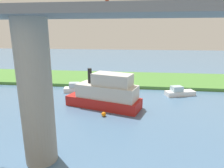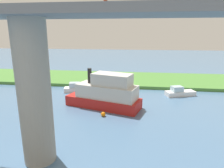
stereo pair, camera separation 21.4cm
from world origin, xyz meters
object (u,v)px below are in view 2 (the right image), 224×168
bridge_pylon (35,94)px  marker_buoy (103,114)px  skiff_small (179,92)px  mooring_post (118,81)px  riverboat_paddlewheel (78,88)px  person_on_bank (94,79)px  pontoon_yellow (105,93)px

bridge_pylon → marker_buoy: bearing=-111.1°
skiff_small → bridge_pylon: bearing=53.0°
mooring_post → riverboat_paddlewheel: bearing=36.0°
person_on_bank → riverboat_paddlewheel: size_ratio=0.31×
person_on_bank → skiff_small: bearing=163.1°
marker_buoy → person_on_bank: bearing=-73.4°
person_on_bank → mooring_post: bearing=-176.1°
mooring_post → skiff_small: bearing=155.2°
bridge_pylon → pontoon_yellow: size_ratio=1.02×
bridge_pylon → person_on_bank: (0.72, -20.78, -3.60)m
person_on_bank → marker_buoy: 13.36m
marker_buoy → skiff_small: bearing=-137.5°
skiff_small → marker_buoy: skiff_small is taller
skiff_small → marker_buoy: bearing=42.5°
riverboat_paddlewheel → marker_buoy: size_ratio=8.97×
riverboat_paddlewheel → marker_buoy: bearing=122.0°
pontoon_yellow → riverboat_paddlewheel: 8.14m
riverboat_paddlewheel → pontoon_yellow: bearing=131.5°
skiff_small → marker_buoy: size_ratio=8.90×
person_on_bank → marker_buoy: (-3.80, 12.78, -0.95)m
mooring_post → skiff_small: size_ratio=0.16×
riverboat_paddlewheel → skiff_small: (-15.09, 0.16, -0.01)m
mooring_post → marker_buoy: bearing=89.2°
pontoon_yellow → marker_buoy: pontoon_yellow is taller
pontoon_yellow → riverboat_paddlewheel: (5.34, -6.03, -1.19)m
bridge_pylon → skiff_small: bridge_pylon is taller
riverboat_paddlewheel → bridge_pylon: bearing=98.3°
bridge_pylon → riverboat_paddlewheel: size_ratio=2.14×
pontoon_yellow → skiff_small: pontoon_yellow is taller
marker_buoy → bridge_pylon: bearing=68.9°
mooring_post → pontoon_yellow: size_ratio=0.08×
mooring_post → marker_buoy: (0.18, 13.05, -0.61)m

